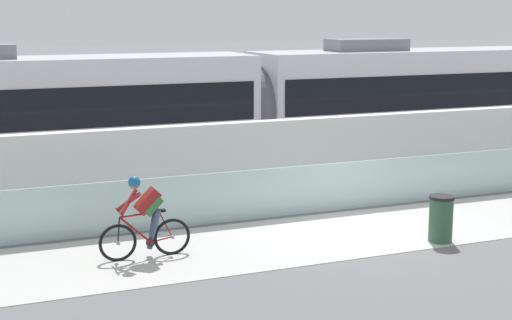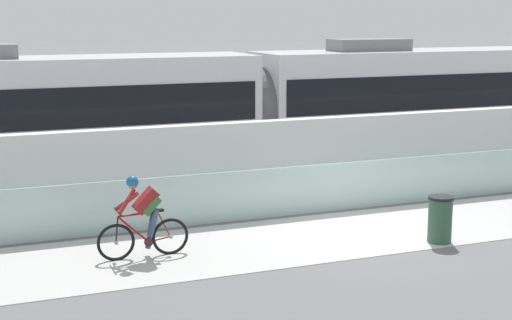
{
  "view_description": "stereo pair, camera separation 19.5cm",
  "coord_description": "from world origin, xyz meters",
  "views": [
    {
      "loc": [
        -8.42,
        -13.8,
        4.58
      ],
      "look_at": [
        -1.75,
        2.35,
        1.25
      ],
      "focal_mm": 54.2,
      "sensor_mm": 36.0,
      "label": 1
    },
    {
      "loc": [
        -8.24,
        -13.87,
        4.58
      ],
      "look_at": [
        -1.75,
        2.35,
        1.25
      ],
      "focal_mm": 54.2,
      "sensor_mm": 36.0,
      "label": 2
    }
  ],
  "objects": [
    {
      "name": "cyclist_on_bike",
      "position": [
        -4.98,
        0.0,
        0.78
      ],
      "size": [
        1.77,
        0.58,
        1.61
      ],
      "color": "black",
      "rests_on": "ground"
    },
    {
      "name": "glass_parapet",
      "position": [
        0.0,
        1.85,
        0.57
      ],
      "size": [
        32.0,
        0.05,
        1.13
      ],
      "primitive_type": "cube",
      "color": "silver",
      "rests_on": "ground"
    },
    {
      "name": "trash_bin",
      "position": [
        0.82,
        -1.25,
        0.48
      ],
      "size": [
        0.51,
        0.51,
        0.96
      ],
      "color": "#33593F",
      "rests_on": "ground"
    },
    {
      "name": "bike_path_deck",
      "position": [
        0.0,
        0.0,
        0.01
      ],
      "size": [
        32.0,
        3.2,
        0.01
      ],
      "primitive_type": "cube",
      "color": "beige",
      "rests_on": "ground"
    },
    {
      "name": "tram_rail_far",
      "position": [
        0.0,
        7.57,
        0.0
      ],
      "size": [
        32.0,
        0.08,
        0.01
      ],
      "primitive_type": "cube",
      "color": "#595654",
      "rests_on": "ground"
    },
    {
      "name": "concrete_barrier_wall",
      "position": [
        0.0,
        3.65,
        0.98
      ],
      "size": [
        32.0,
        0.36,
        1.96
      ],
      "primitive_type": "cube",
      "color": "white",
      "rests_on": "ground"
    },
    {
      "name": "tram",
      "position": [
        -0.03,
        6.85,
        1.89
      ],
      "size": [
        22.56,
        2.54,
        3.81
      ],
      "color": "silver",
      "rests_on": "ground"
    },
    {
      "name": "ground_plane",
      "position": [
        0.0,
        0.0,
        0.0
      ],
      "size": [
        200.0,
        200.0,
        0.0
      ],
      "primitive_type": "plane",
      "color": "slate"
    },
    {
      "name": "tram_rail_near",
      "position": [
        0.0,
        6.13,
        0.0
      ],
      "size": [
        32.0,
        0.08,
        0.01
      ],
      "primitive_type": "cube",
      "color": "#595654",
      "rests_on": "ground"
    }
  ]
}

